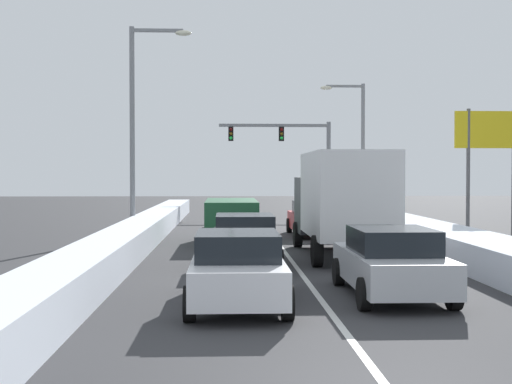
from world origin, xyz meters
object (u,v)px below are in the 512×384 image
at_px(suv_green_center_lane_third, 231,217).
at_px(street_lamp_left_mid, 140,113).
at_px(sedan_red_right_lane_third, 313,218).
at_px(sedan_black_center_lane_second, 245,240).
at_px(box_truck_right_lane_second, 342,198).
at_px(traffic_light_gantry, 294,147).
at_px(roadside_sign_right, 491,143).
at_px(street_lamp_right_mid, 357,138).
at_px(sedan_white_center_lane_nearest, 237,268).
at_px(sedan_silver_right_lane_nearest, 391,262).

bearing_deg(suv_green_center_lane_third, street_lamp_left_mid, 141.14).
xyz_separation_m(sedan_red_right_lane_third, sedan_black_center_lane_second, (-3.23, -9.80, 0.00)).
relative_size(box_truck_right_lane_second, traffic_light_gantry, 0.95).
bearing_deg(sedan_red_right_lane_third, traffic_light_gantry, 87.17).
bearing_deg(sedan_red_right_lane_third, roadside_sign_right, -2.60).
bearing_deg(street_lamp_right_mid, roadside_sign_right, -71.63).
distance_m(sedan_red_right_lane_third, street_lamp_left_mid, 8.74).
bearing_deg(traffic_light_gantry, suv_green_center_lane_third, -102.57).
bearing_deg(sedan_white_center_lane_nearest, street_lamp_left_mid, 103.85).
height_order(sedan_red_right_lane_third, street_lamp_left_mid, street_lamp_left_mid).
distance_m(sedan_white_center_lane_nearest, sedan_black_center_lane_second, 6.01).
bearing_deg(roadside_sign_right, box_truck_right_lane_second, -136.73).
xyz_separation_m(sedan_silver_right_lane_nearest, sedan_white_center_lane_nearest, (-3.36, -0.86, 0.00)).
relative_size(box_truck_right_lane_second, sedan_white_center_lane_nearest, 1.60).
height_order(sedan_black_center_lane_second, street_lamp_right_mid, street_lamp_right_mid).
bearing_deg(street_lamp_left_mid, street_lamp_right_mid, 43.31).
height_order(sedan_silver_right_lane_nearest, street_lamp_left_mid, street_lamp_left_mid).
height_order(box_truck_right_lane_second, traffic_light_gantry, traffic_light_gantry).
distance_m(street_lamp_right_mid, roadside_sign_right, 11.86).
relative_size(sedan_red_right_lane_third, street_lamp_left_mid, 0.50).
xyz_separation_m(sedan_white_center_lane_nearest, street_lamp_left_mid, (-3.92, 15.91, 4.55)).
bearing_deg(suv_green_center_lane_third, sedan_white_center_lane_nearest, -89.88).
xyz_separation_m(street_lamp_right_mid, street_lamp_left_mid, (-11.43, -10.78, 0.50)).
relative_size(sedan_silver_right_lane_nearest, sedan_black_center_lane_second, 1.00).
relative_size(traffic_light_gantry, roadside_sign_right, 1.37).
height_order(box_truck_right_lane_second, street_lamp_left_mid, street_lamp_left_mid).
xyz_separation_m(box_truck_right_lane_second, traffic_light_gantry, (0.84, 24.24, 2.60)).
distance_m(sedan_black_center_lane_second, street_lamp_left_mid, 11.69).
distance_m(suv_green_center_lane_third, traffic_light_gantry, 20.45).
height_order(street_lamp_left_mid, roadside_sign_right, street_lamp_left_mid).
bearing_deg(sedan_black_center_lane_second, traffic_light_gantry, 81.28).
xyz_separation_m(sedan_silver_right_lane_nearest, sedan_red_right_lane_third, (0.17, 14.94, 0.00)).
bearing_deg(street_lamp_left_mid, suv_green_center_lane_third, -38.86).
xyz_separation_m(sedan_red_right_lane_third, roadside_sign_right, (7.70, -0.35, 3.25)).
relative_size(sedan_red_right_lane_third, traffic_light_gantry, 0.60).
xyz_separation_m(street_lamp_left_mid, roadside_sign_right, (15.16, -0.45, -1.30)).
height_order(sedan_white_center_lane_nearest, street_lamp_left_mid, street_lamp_left_mid).
bearing_deg(suv_green_center_lane_third, box_truck_right_lane_second, -52.24).
bearing_deg(sedan_white_center_lane_nearest, sedan_black_center_lane_second, 87.08).
relative_size(street_lamp_right_mid, street_lamp_left_mid, 0.89).
height_order(box_truck_right_lane_second, suv_green_center_lane_third, box_truck_right_lane_second).
xyz_separation_m(box_truck_right_lane_second, sedan_white_center_lane_nearest, (-3.52, -8.19, -1.14)).
relative_size(street_lamp_left_mid, roadside_sign_right, 1.63).
height_order(suv_green_center_lane_third, traffic_light_gantry, traffic_light_gantry).
height_order(sedan_silver_right_lane_nearest, street_lamp_right_mid, street_lamp_right_mid).
distance_m(box_truck_right_lane_second, sedan_white_center_lane_nearest, 8.99).
bearing_deg(sedan_red_right_lane_third, street_lamp_right_mid, 69.93).
xyz_separation_m(sedan_black_center_lane_second, street_lamp_left_mid, (-4.23, 9.90, 4.55)).
xyz_separation_m(sedan_silver_right_lane_nearest, street_lamp_right_mid, (4.15, 25.82, 4.05)).
xyz_separation_m(box_truck_right_lane_second, sedan_red_right_lane_third, (0.02, 7.62, -1.14)).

